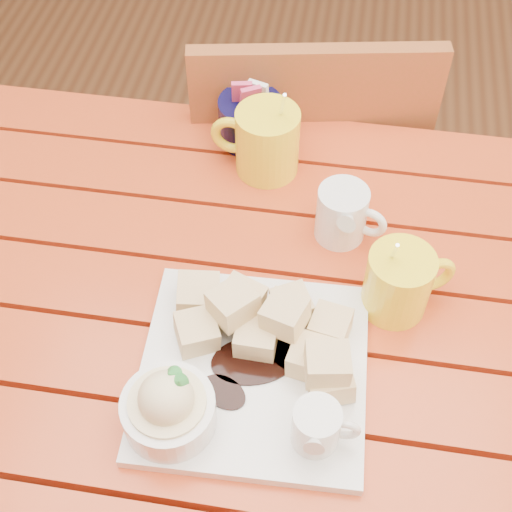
% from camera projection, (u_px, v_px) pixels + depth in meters
% --- Properties ---
extents(ground, '(5.00, 5.00, 0.00)m').
position_uv_depth(ground, '(246.00, 497.00, 1.56)').
color(ground, '#552D18').
rests_on(ground, ground).
extents(table, '(1.20, 0.79, 0.75)m').
position_uv_depth(table, '(242.00, 343.00, 1.06)').
color(table, '#AF3716').
rests_on(table, ground).
extents(dessert_plate, '(0.29, 0.29, 0.11)m').
position_uv_depth(dessert_plate, '(240.00, 371.00, 0.87)').
color(dessert_plate, white).
rests_on(dessert_plate, table).
extents(coffee_mug_left, '(0.14, 0.10, 0.17)m').
position_uv_depth(coffee_mug_left, '(265.00, 140.00, 1.10)').
color(coffee_mug_left, yellow).
rests_on(coffee_mug_left, table).
extents(coffee_mug_right, '(0.12, 0.09, 0.15)m').
position_uv_depth(coffee_mug_right, '(400.00, 282.00, 0.94)').
color(coffee_mug_right, yellow).
rests_on(coffee_mug_right, table).
extents(cream_pitcher, '(0.11, 0.09, 0.09)m').
position_uv_depth(cream_pitcher, '(343.00, 213.00, 1.02)').
color(cream_pitcher, white).
rests_on(cream_pitcher, table).
extents(sugar_caddy, '(0.10, 0.10, 0.11)m').
position_uv_depth(sugar_caddy, '(250.00, 119.00, 1.15)').
color(sugar_caddy, black).
rests_on(sugar_caddy, table).
extents(chair_far, '(0.49, 0.49, 0.89)m').
position_uv_depth(chair_far, '(302.00, 177.00, 1.48)').
color(chair_far, brown).
rests_on(chair_far, ground).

